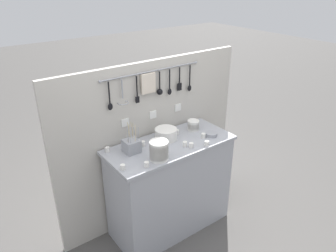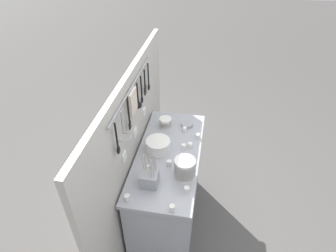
% 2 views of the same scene
% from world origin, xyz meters
% --- Properties ---
extents(ground_plane, '(20.00, 20.00, 0.00)m').
position_xyz_m(ground_plane, '(0.00, 0.00, 0.00)').
color(ground_plane, '#514F4C').
extents(counter, '(1.17, 0.51, 0.93)m').
position_xyz_m(counter, '(0.00, 0.00, 0.47)').
color(counter, '#9EA0A8').
rests_on(counter, ground).
extents(back_wall, '(1.97, 0.11, 1.61)m').
position_xyz_m(back_wall, '(-0.00, 0.29, 0.81)').
color(back_wall, '#BCB7AD').
rests_on(back_wall, ground).
extents(bowl_stack_wide_centre, '(0.11, 0.11, 0.10)m').
position_xyz_m(bowl_stack_wide_centre, '(0.34, 0.09, 0.98)').
color(bowl_stack_wide_centre, silver).
rests_on(bowl_stack_wide_centre, counter).
extents(bowl_stack_back_corner, '(0.15, 0.15, 0.16)m').
position_xyz_m(bowl_stack_back_corner, '(-0.23, -0.16, 1.01)').
color(bowl_stack_back_corner, silver).
rests_on(bowl_stack_back_corner, counter).
extents(plate_stack, '(0.20, 0.20, 0.10)m').
position_xyz_m(plate_stack, '(0.02, 0.09, 0.98)').
color(plate_stack, silver).
rests_on(plate_stack, counter).
extents(steel_mixing_bowl, '(0.11, 0.11, 0.03)m').
position_xyz_m(steel_mixing_bowl, '(0.40, -0.10, 0.94)').
color(steel_mixing_bowl, '#93969E').
rests_on(steel_mixing_bowl, counter).
extents(cutlery_caddy, '(0.13, 0.13, 0.27)m').
position_xyz_m(cutlery_caddy, '(-0.35, 0.08, 0.99)').
color(cutlery_caddy, '#93969E').
rests_on(cutlery_caddy, counter).
extents(cup_front_left, '(0.04, 0.04, 0.04)m').
position_xyz_m(cup_front_left, '(-0.22, 0.11, 0.95)').
color(cup_front_left, silver).
rests_on(cup_front_left, counter).
extents(cup_by_caddy, '(0.04, 0.04, 0.04)m').
position_xyz_m(cup_by_caddy, '(0.31, -0.09, 0.95)').
color(cup_by_caddy, silver).
rests_on(cup_by_caddy, counter).
extents(cup_centre, '(0.04, 0.04, 0.04)m').
position_xyz_m(cup_centre, '(0.07, -0.11, 0.95)').
color(cup_centre, silver).
rests_on(cup_centre, counter).
extents(cup_edge_near, '(0.04, 0.04, 0.04)m').
position_xyz_m(cup_edge_near, '(-0.37, -0.19, 0.95)').
color(cup_edge_near, silver).
rests_on(cup_edge_near, counter).
extents(cup_front_right, '(0.04, 0.04, 0.04)m').
position_xyz_m(cup_front_right, '(0.24, -0.22, 0.95)').
color(cup_front_right, silver).
rests_on(cup_front_right, counter).
extents(cup_back_left, '(0.04, 0.04, 0.04)m').
position_xyz_m(cup_back_left, '(-0.54, -0.12, 0.95)').
color(cup_back_left, silver).
rests_on(cup_back_left, counter).
extents(cup_back_right, '(0.04, 0.04, 0.04)m').
position_xyz_m(cup_back_right, '(0.10, -0.16, 0.95)').
color(cup_back_right, silver).
rests_on(cup_back_right, counter).
extents(cup_mid_row, '(0.04, 0.04, 0.04)m').
position_xyz_m(cup_mid_row, '(0.16, 0.11, 0.95)').
color(cup_mid_row, silver).
rests_on(cup_mid_row, counter).
extents(cup_edge_far, '(0.04, 0.04, 0.04)m').
position_xyz_m(cup_edge_far, '(-0.14, -0.03, 0.95)').
color(cup_edge_far, silver).
rests_on(cup_edge_far, counter).
extents(cup_beside_plates, '(0.04, 0.04, 0.04)m').
position_xyz_m(cup_beside_plates, '(-0.51, 0.20, 0.95)').
color(cup_beside_plates, silver).
rests_on(cup_beside_plates, counter).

